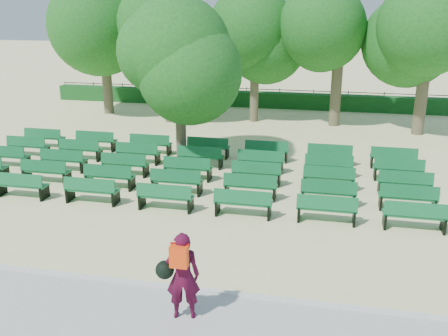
% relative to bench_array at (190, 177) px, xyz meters
% --- Properties ---
extents(ground, '(120.00, 120.00, 0.00)m').
position_rel_bench_array_xyz_m(ground, '(0.78, -0.77, -0.09)').
color(ground, beige).
extents(paving, '(30.00, 2.20, 0.06)m').
position_rel_bench_array_xyz_m(paving, '(0.78, -8.17, -0.06)').
color(paving, '#B4B3AF').
rests_on(paving, ground).
extents(curb, '(30.00, 0.12, 0.10)m').
position_rel_bench_array_xyz_m(curb, '(0.78, -7.02, -0.04)').
color(curb, silver).
rests_on(curb, ground).
extents(hedge, '(26.00, 0.70, 0.90)m').
position_rel_bench_array_xyz_m(hedge, '(0.78, 13.23, 0.36)').
color(hedge, '#14511C').
rests_on(hedge, ground).
extents(fence, '(26.00, 0.10, 1.02)m').
position_rel_bench_array_xyz_m(fence, '(0.78, 13.63, -0.09)').
color(fence, black).
rests_on(fence, ground).
extents(tree_line, '(21.80, 6.80, 7.04)m').
position_rel_bench_array_xyz_m(tree_line, '(0.78, 9.23, -0.09)').
color(tree_line, '#1C621D').
rests_on(tree_line, ground).
extents(bench_array, '(1.72, 0.61, 1.07)m').
position_rel_bench_array_xyz_m(bench_array, '(0.00, 0.00, 0.00)').
color(bench_array, '#116332').
rests_on(bench_array, ground).
extents(tree_among, '(3.77, 3.77, 5.50)m').
position_rel_bench_array_xyz_m(tree_among, '(-0.78, 1.63, 3.70)').
color(tree_among, brown).
rests_on(tree_among, ground).
extents(person, '(0.90, 0.58, 1.82)m').
position_rel_bench_array_xyz_m(person, '(2.08, -8.00, 0.91)').
color(person, '#410922').
rests_on(person, ground).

